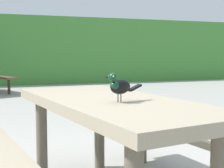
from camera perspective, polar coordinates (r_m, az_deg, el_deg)
name	(u,v)px	position (r m, az deg, el deg)	size (l,w,h in m)	color
hedge_wall	(7,51)	(12.11, -17.58, 5.51)	(28.00, 1.98, 2.29)	#428438
picnic_table_foreground	(111,126)	(2.24, -0.18, -7.18)	(1.92, 1.95, 0.74)	gray
bird_grackle	(119,86)	(2.03, 1.22, -0.30)	(0.28, 0.13, 0.18)	black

